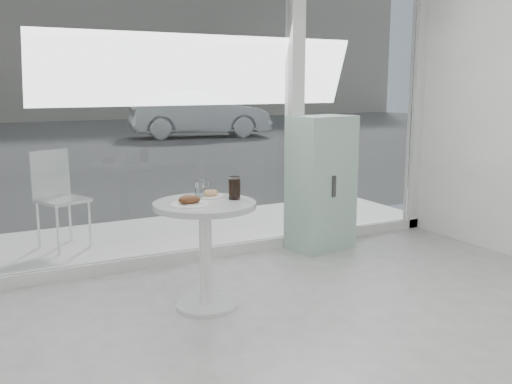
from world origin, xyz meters
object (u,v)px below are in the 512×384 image
main_table (205,233)px  cola_glass (235,188)px  plate_fritter (190,201)px  water_tumbler_a (200,191)px  plate_donut (210,195)px  mint_cabinet (321,183)px  car_silver (199,114)px  water_tumbler_b (204,189)px  patio_chair (58,192)px

main_table → cola_glass: bearing=0.8°
plate_fritter → water_tumbler_a: size_ratio=2.10×
main_table → plate_donut: 0.30m
plate_donut → water_tumbler_a: size_ratio=1.64×
mint_cabinet → car_silver: size_ratio=0.31×
plate_fritter → car_silver: bearing=67.6°
water_tumbler_a → mint_cabinet: bearing=24.8°
car_silver → water_tumbler_a: 13.27m
water_tumbler_a → plate_fritter: bearing=-127.0°
main_table → water_tumbler_b: bearing=67.9°
plate_fritter → cola_glass: size_ratio=1.55×
car_silver → water_tumbler_a: size_ratio=34.47×
plate_fritter → water_tumbler_a: 0.26m
patio_chair → water_tumbler_a: bearing=-90.4°
main_table → patio_chair: (-0.69, 1.95, 0.02)m
mint_cabinet → water_tumbler_b: (-1.49, -0.66, 0.18)m
mint_cabinet → cola_glass: size_ratio=7.91×
main_table → mint_cabinet: 1.81m
mint_cabinet → main_table: bearing=-160.8°
water_tumbler_a → water_tumbler_b: water_tumbler_a is taller
car_silver → cola_glass: car_silver is taller
patio_chair → water_tumbler_a: size_ratio=7.62×
plate_fritter → water_tumbler_a: (0.16, 0.21, 0.03)m
main_table → water_tumbler_b: (0.09, 0.22, 0.27)m
patio_chair → cola_glass: (0.92, -1.95, 0.28)m
main_table → plate_donut: size_ratio=3.90×
car_silver → cola_glass: size_ratio=25.48×
car_silver → water_tumbler_a: (-5.01, -12.29, 0.14)m
plate_fritter → water_tumbler_b: size_ratio=2.16×
water_tumbler_b → cola_glass: cola_glass is taller
plate_donut → cola_glass: bearing=-47.9°
water_tumbler_b → mint_cabinet: bearing=23.8°
water_tumbler_a → main_table: bearing=-100.9°
plate_donut → water_tumbler_a: water_tumbler_a is taller
plate_donut → plate_fritter: bearing=-140.5°
plate_donut → water_tumbler_b: water_tumbler_b is taller
water_tumbler_a → cola_glass: size_ratio=0.74×
patio_chair → mint_cabinet: bearing=-47.6°
patio_chair → plate_donut: (0.79, -1.81, 0.22)m
mint_cabinet → plate_fritter: 1.95m
main_table → plate_donut: plate_donut is taller
mint_cabinet → car_silver: (3.46, 11.58, 0.04)m
plate_donut → water_tumbler_b: bearing=101.1°
cola_glass → main_table: bearing=-179.2°
plate_fritter → patio_chair: bearing=105.7°
main_table → cola_glass: cola_glass is taller
plate_fritter → cola_glass: (0.36, 0.05, 0.05)m
mint_cabinet → plate_fritter: bearing=-161.5°
patio_chair → water_tumbler_a: (0.72, -1.79, 0.25)m
main_table → water_tumbler_a: 0.32m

